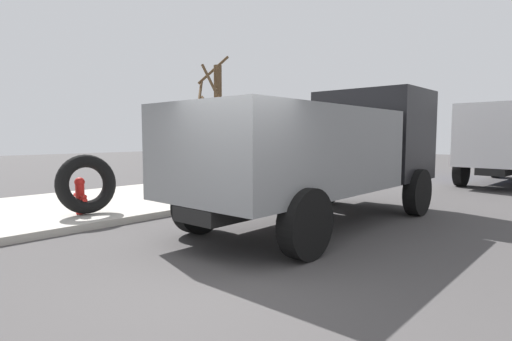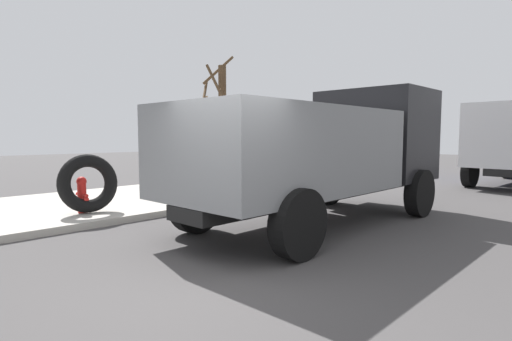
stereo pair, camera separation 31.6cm
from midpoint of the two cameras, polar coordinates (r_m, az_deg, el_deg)
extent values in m
plane|color=#423F3F|center=(5.42, -6.67, -15.36)|extent=(80.00, 80.00, 0.00)
cube|color=#ADA89E|center=(11.01, -29.60, -5.15)|extent=(36.00, 5.00, 0.15)
cylinder|color=red|center=(9.83, -24.48, -3.72)|extent=(0.19, 0.19, 0.65)
sphere|color=red|center=(9.78, -24.55, -1.51)|extent=(0.22, 0.22, 0.22)
cylinder|color=red|center=(9.66, -24.09, -3.38)|extent=(0.09, 0.15, 0.09)
cylinder|color=red|center=(9.97, -24.88, -3.16)|extent=(0.09, 0.15, 0.09)
cylinder|color=red|center=(9.67, -24.07, -3.84)|extent=(0.10, 0.15, 0.10)
torus|color=black|center=(9.69, -23.74, -1.77)|extent=(1.35, 0.55, 1.34)
cylinder|color=gray|center=(10.77, -8.09, 1.83)|extent=(0.06, 0.06, 2.31)
cylinder|color=red|center=(10.73, -8.01, 5.96)|extent=(0.76, 0.02, 0.76)
cube|color=slate|center=(7.73, 3.44, 2.87)|extent=(4.82, 2.55, 1.60)
cube|color=black|center=(10.79, 15.42, 4.86)|extent=(2.02, 2.52, 2.20)
cube|color=black|center=(8.70, 7.90, -3.09)|extent=(7.01, 0.97, 0.24)
cylinder|color=black|center=(11.31, 9.12, -1.89)|extent=(1.10, 0.31, 1.10)
cylinder|color=black|center=(10.19, 21.06, -2.89)|extent=(1.10, 0.31, 1.10)
cylinder|color=black|center=(7.87, -9.31, -4.85)|extent=(1.10, 0.31, 1.10)
cylinder|color=black|center=(6.16, 5.62, -7.52)|extent=(1.10, 0.31, 1.10)
cube|color=silver|center=(16.25, 30.73, 4.30)|extent=(2.12, 2.59, 2.20)
cylinder|color=black|center=(16.85, 26.58, -0.13)|extent=(1.11, 0.35, 1.10)
cylinder|color=black|center=(21.25, 30.51, 0.64)|extent=(1.11, 0.35, 1.10)
cylinder|color=#4C3823|center=(13.69, -6.05, 6.17)|extent=(0.27, 0.27, 4.07)
cylinder|color=#4C3823|center=(13.58, -7.26, 12.63)|extent=(0.09, 0.79, 1.09)
cylinder|color=#4C3823|center=(13.47, -5.29, 9.39)|extent=(0.73, 0.18, 0.96)
cylinder|color=#4C3823|center=(13.60, -7.79, 9.44)|extent=(0.43, 0.86, 0.55)
cylinder|color=#4C3823|center=(14.38, -6.70, 13.95)|extent=(1.04, 0.57, 1.03)
cylinder|color=#4C3823|center=(13.82, -8.60, 10.66)|extent=(0.97, 0.94, 1.08)
camera|label=1|loc=(0.16, -90.97, -0.08)|focal=28.26mm
camera|label=2|loc=(0.16, 89.03, 0.08)|focal=28.26mm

